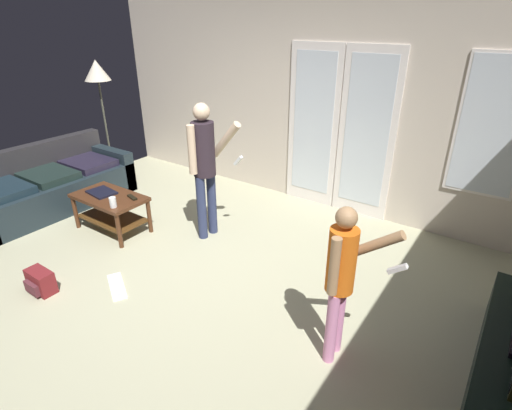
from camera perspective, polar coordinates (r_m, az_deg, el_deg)
The scene contains 13 objects.
ground_plane at distance 4.11m, azimuth -11.34°, elevation -10.31°, with size 6.35×4.95×0.02m, color #ADAC8A.
wall_back_with_doors at distance 5.36m, azimuth 7.51°, elevation 13.74°, with size 6.35×0.09×2.64m.
leather_couch at distance 6.02m, azimuth -27.63°, elevation 2.30°, with size 0.91×2.10×0.80m.
coffee_table at distance 5.02m, azimuth -20.15°, elevation -0.05°, with size 0.89×0.51×0.45m.
tv_stand at distance 3.45m, azimuth 32.61°, elevation -18.33°, with size 0.41×1.65×0.39m.
person_adult at distance 4.41m, azimuth -7.34°, elevation 6.34°, with size 0.55×0.42×1.55m.
person_child at distance 2.85m, azimuth 12.24°, elevation -9.53°, with size 0.50×0.35×1.26m.
floor_lamp at distance 6.59m, azimuth -21.79°, elevation 16.85°, with size 0.38×0.38×1.79m.
backpack at distance 4.30m, azimuth -28.56°, elevation -9.64°, with size 0.29×0.19×0.22m.
loose_keyboard at distance 4.12m, azimuth -19.33°, elevation -10.93°, with size 0.45×0.33×0.02m.
laptop_closed at distance 5.07m, azimuth -21.27°, elevation 1.71°, with size 0.34×0.24×0.02m, color black.
cup_near_edge at distance 4.64m, azimuth -19.84°, elevation 0.37°, with size 0.07×0.07×0.12m, color white.
tv_remote_black at distance 4.82m, azimuth -17.34°, elevation 1.06°, with size 0.17×0.05×0.02m, color black.
Camera 1 is at (2.51, -2.22, 2.36)m, focal length 27.88 mm.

